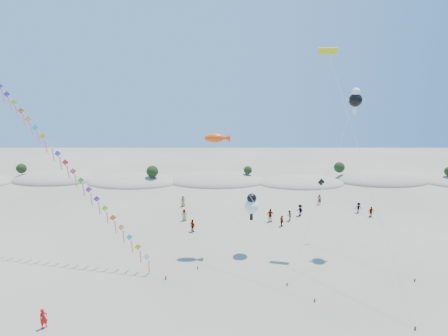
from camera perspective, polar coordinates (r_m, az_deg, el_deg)
dune_ridge at (r=72.15m, az=-0.28°, el=-2.01°), size 145.30×11.49×5.57m
kite_train at (r=45.09m, az=-24.86°, el=3.01°), size 25.03×12.33×23.85m
fish_kite at (r=41.68m, az=-0.96°, el=4.54°), size 10.45×11.76×13.66m
cartoon_kite_low at (r=42.46m, az=4.21°, el=-5.61°), size 6.77×4.94×7.06m
cartoon_kite_high at (r=44.27m, az=19.39°, el=9.90°), size 9.40×9.98×18.61m
parafoil_kite at (r=43.82m, az=15.83°, el=15.92°), size 5.11×17.17×22.89m
dark_kite at (r=45.33m, az=17.99°, el=-5.74°), size 7.65×10.44×7.81m
flyer_foreground at (r=35.62m, az=-25.78°, el=-19.95°), size 0.71×0.73×1.69m
beachgoers at (r=54.83m, az=7.52°, el=-6.55°), size 28.59×11.46×1.90m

